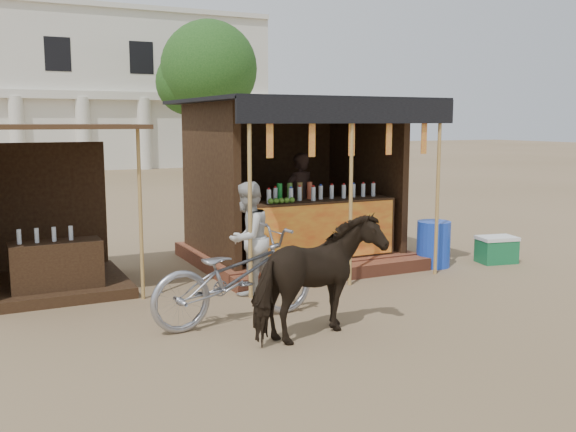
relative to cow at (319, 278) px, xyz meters
The scene contains 11 objects.
ground 0.94m from the cow, 29.00° to the left, with size 120.00×120.00×0.00m, color #846B4C.
main_stall 4.00m from the cow, 66.86° to the left, with size 3.60×3.61×2.78m.
secondary_stall 4.41m from the cow, 126.38° to the left, with size 2.40×2.40×2.38m.
cow is the anchor object (origin of this frame).
motorbike 1.14m from the cow, 123.72° to the left, with size 0.76×2.17×1.14m, color #93939B.
bystander 2.10m from the cow, 89.55° to the left, with size 0.77×0.60×1.59m, color silver.
blue_barrel 4.18m from the cow, 33.61° to the left, with size 0.56×0.56×0.77m, color blue.
red_crate 5.46m from the cow, 25.14° to the left, with size 0.36×0.37×0.32m, color maroon.
cooler 5.09m from the cow, 23.87° to the left, with size 0.71×0.56×0.46m.
background_building 30.47m from the cow, 92.73° to the left, with size 26.00×7.45×8.18m.
tree 23.67m from the cow, 74.17° to the left, with size 4.50×4.40×7.00m.
Camera 1 is at (-3.93, -6.41, 2.42)m, focal length 40.00 mm.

